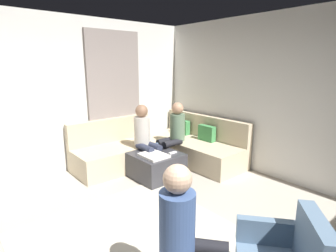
% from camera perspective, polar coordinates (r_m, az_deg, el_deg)
% --- Properties ---
extents(wall_back, '(6.00, 0.12, 2.70)m').
position_cam_1_polar(wall_back, '(4.59, 26.71, 4.97)').
color(wall_back, silver).
rests_on(wall_back, ground_plane).
extents(wall_left, '(0.12, 6.00, 2.70)m').
position_cam_1_polar(wall_left, '(4.90, -25.37, 5.55)').
color(wall_left, silver).
rests_on(wall_left, ground_plane).
extents(curtain_panel, '(0.06, 1.10, 2.50)m').
position_cam_1_polar(curtain_panel, '(5.31, -11.31, 5.96)').
color(curtain_panel, gray).
rests_on(curtain_panel, ground_plane).
extents(area_rug, '(2.60, 2.20, 0.01)m').
position_cam_1_polar(area_rug, '(3.04, -4.99, -25.18)').
color(area_rug, beige).
rests_on(area_rug, ground_plane).
extents(sectional_couch, '(2.10, 2.55, 0.87)m').
position_cam_1_polar(sectional_couch, '(5.22, -1.13, -4.84)').
color(sectional_couch, '#C6B593').
rests_on(sectional_couch, ground_plane).
extents(ottoman, '(0.76, 0.76, 0.42)m').
position_cam_1_polar(ottoman, '(4.59, -2.58, -8.37)').
color(ottoman, '#333338').
rests_on(ottoman, ground_plane).
extents(folded_blanket, '(0.44, 0.36, 0.04)m').
position_cam_1_polar(folded_blanket, '(4.36, -3.05, -6.30)').
color(folded_blanket, white).
rests_on(folded_blanket, ottoman).
extents(coffee_mug, '(0.08, 0.08, 0.10)m').
position_cam_1_polar(coffee_mug, '(4.77, -2.52, -4.24)').
color(coffee_mug, '#334C72').
rests_on(coffee_mug, ottoman).
extents(game_remote, '(0.05, 0.15, 0.02)m').
position_cam_1_polar(game_remote, '(4.51, 1.02, -5.73)').
color(game_remote, white).
rests_on(game_remote, ottoman).
extents(person_on_couch_back, '(0.30, 0.60, 1.20)m').
position_cam_1_polar(person_on_couch_back, '(4.96, 1.19, -1.26)').
color(person_on_couch_back, black).
rests_on(person_on_couch_back, ground_plane).
extents(person_on_couch_side, '(0.60, 0.30, 1.20)m').
position_cam_1_polar(person_on_couch_side, '(4.70, -4.87, -2.12)').
color(person_on_couch_side, '#2D3347').
rests_on(person_on_couch_side, ground_plane).
extents(person_on_armchair, '(0.57, 0.52, 1.18)m').
position_cam_1_polar(person_on_armchair, '(2.19, 4.58, -21.62)').
color(person_on_armchair, black).
rests_on(person_on_armchair, ground_plane).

